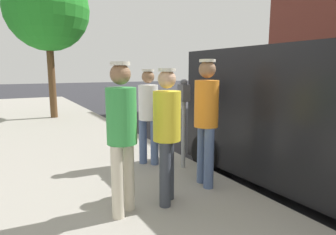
% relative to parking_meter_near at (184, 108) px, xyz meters
% --- Properties ---
extents(ground_plane, '(80.00, 80.00, 0.00)m').
position_rel_parking_meter_near_xyz_m(ground_plane, '(-1.35, 0.78, -1.18)').
color(ground_plane, '#2D2D33').
extents(sidewalk_slab, '(5.00, 32.00, 0.15)m').
position_rel_parking_meter_near_xyz_m(sidewalk_slab, '(2.15, 0.78, -1.11)').
color(sidewalk_slab, '#9E998E').
rests_on(sidewalk_slab, ground).
extents(parking_meter_near, '(0.14, 0.18, 1.52)m').
position_rel_parking_meter_near_xyz_m(parking_meter_near, '(0.00, 0.00, 0.00)').
color(parking_meter_near, gray).
rests_on(parking_meter_near, sidewalk_slab).
extents(pedestrian_in_green, '(0.34, 0.34, 1.75)m').
position_rel_parking_meter_near_xyz_m(pedestrian_in_green, '(1.46, 1.03, -0.02)').
color(pedestrian_in_green, beige).
rests_on(pedestrian_in_green, sidewalk_slab).
extents(pedestrian_in_yellow, '(0.34, 0.34, 1.69)m').
position_rel_parking_meter_near_xyz_m(pedestrian_in_yellow, '(0.88, 1.02, -0.07)').
color(pedestrian_in_yellow, '#383D47').
rests_on(pedestrian_in_yellow, sidewalk_slab).
extents(pedestrian_in_white, '(0.34, 0.34, 1.68)m').
position_rel_parking_meter_near_xyz_m(pedestrian_in_white, '(0.44, -0.46, -0.07)').
color(pedestrian_in_white, '#4C608C').
rests_on(pedestrian_in_white, sidewalk_slab).
extents(pedestrian_in_orange, '(0.34, 0.36, 1.81)m').
position_rel_parking_meter_near_xyz_m(pedestrian_in_orange, '(0.13, 0.80, 0.02)').
color(pedestrian_in_orange, '#4C608C').
rests_on(pedestrian_in_orange, sidewalk_slab).
extents(street_tree, '(2.77, 2.77, 5.07)m').
position_rel_parking_meter_near_xyz_m(street_tree, '(1.21, -6.76, 2.64)').
color(street_tree, brown).
rests_on(street_tree, sidewalk_slab).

